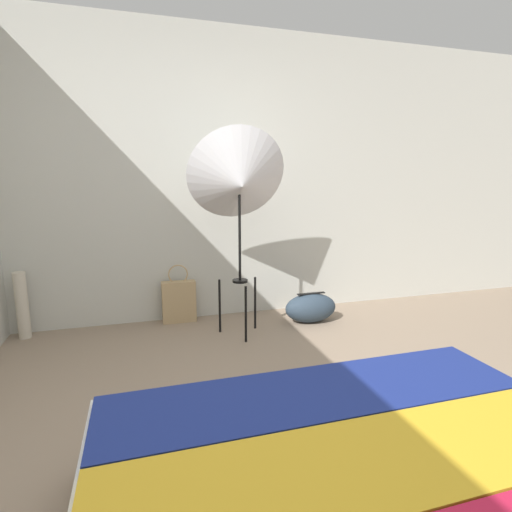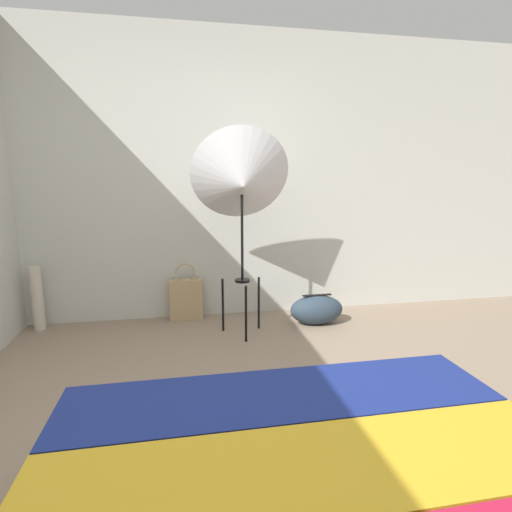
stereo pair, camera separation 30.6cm
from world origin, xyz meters
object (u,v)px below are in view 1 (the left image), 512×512
tote_bag (179,301)px  paper_roll (22,305)px  duffel_bag (311,308)px  photo_umbrella (239,181)px

tote_bag → paper_roll: (-1.26, -0.03, 0.08)m
duffel_bag → photo_umbrella: bearing=-171.4°
duffel_bag → paper_roll: paper_roll is taller
tote_bag → duffel_bag: bearing=-16.7°
tote_bag → duffel_bag: tote_bag is taller
duffel_bag → paper_roll: (-2.41, 0.32, 0.14)m
duffel_bag → paper_roll: 2.43m
tote_bag → paper_roll: 1.26m
tote_bag → paper_roll: size_ratio=0.96×
photo_umbrella → paper_roll: photo_umbrella is taller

